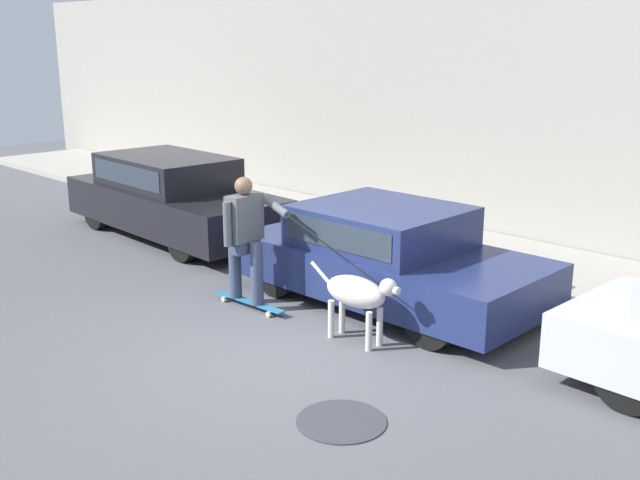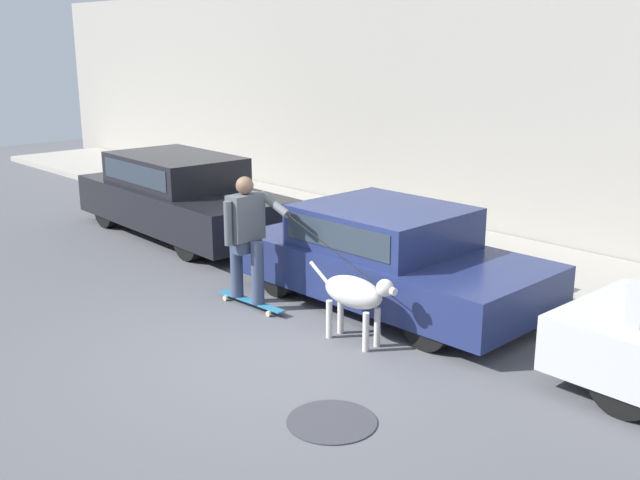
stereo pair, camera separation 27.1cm
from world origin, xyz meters
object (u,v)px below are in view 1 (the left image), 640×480
at_px(parked_car_0, 172,198).
at_px(dog, 357,294).
at_px(parked_car_1, 388,257).
at_px(skateboarder, 246,235).

relative_size(parked_car_0, dog, 3.59).
bearing_deg(parked_car_1, parked_car_0, 179.23).
relative_size(dog, skateboarder, 0.47).
xyz_separation_m(parked_car_1, dog, (0.61, -1.24, -0.03)).
height_order(parked_car_1, skateboarder, skateboarder).
distance_m(parked_car_1, skateboarder, 1.80).
relative_size(parked_car_1, dog, 3.17).
bearing_deg(parked_car_0, skateboarder, -18.81).
height_order(parked_car_0, dog, parked_car_0).
bearing_deg(parked_car_0, dog, -11.05).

